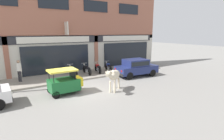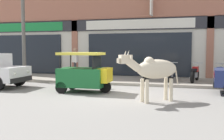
% 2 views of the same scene
% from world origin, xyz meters
% --- Properties ---
extents(ground_plane, '(90.00, 90.00, 0.00)m').
position_xyz_m(ground_plane, '(0.00, 0.00, 0.00)').
color(ground_plane, gray).
extents(sidewalk, '(19.00, 3.25, 0.13)m').
position_xyz_m(sidewalk, '(0.00, 3.82, 0.06)').
color(sidewalk, gray).
rests_on(sidewalk, ground).
extents(shop_building, '(23.00, 1.40, 10.09)m').
position_xyz_m(shop_building, '(0.00, 5.70, 4.85)').
color(shop_building, '#9E604C').
rests_on(shop_building, ground).
extents(cow, '(1.81, 1.52, 1.61)m').
position_xyz_m(cow, '(1.68, -1.11, 1.01)').
color(cow, beige).
rests_on(cow, ground).
extents(car_0, '(3.72, 1.91, 1.46)m').
position_xyz_m(car_0, '(5.37, 1.11, 0.81)').
color(car_0, black).
rests_on(car_0, ground).
extents(auto_rickshaw, '(2.00, 1.20, 1.52)m').
position_xyz_m(auto_rickshaw, '(-1.10, 0.09, 0.66)').
color(auto_rickshaw, black).
rests_on(auto_rickshaw, ground).
extents(motorcycle_0, '(0.52, 1.81, 0.88)m').
position_xyz_m(motorcycle_0, '(0.74, 3.73, 0.51)').
color(motorcycle_0, black).
rests_on(motorcycle_0, sidewalk).
extents(motorcycle_1, '(0.52, 1.81, 0.88)m').
position_xyz_m(motorcycle_1, '(1.95, 3.59, 0.51)').
color(motorcycle_1, black).
rests_on(motorcycle_1, sidewalk).
extents(motorcycle_2, '(0.64, 1.79, 0.88)m').
position_xyz_m(motorcycle_2, '(3.05, 3.65, 0.51)').
color(motorcycle_2, black).
rests_on(motorcycle_2, sidewalk).
extents(motorcycle_3, '(0.64, 1.79, 0.88)m').
position_xyz_m(motorcycle_3, '(4.12, 3.55, 0.51)').
color(motorcycle_3, black).
rests_on(motorcycle_3, sidewalk).
extents(pedestrian, '(0.32, 0.42, 1.60)m').
position_xyz_m(pedestrian, '(-3.20, 3.98, 1.11)').
color(pedestrian, '#2D2D33').
rests_on(pedestrian, sidewalk).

